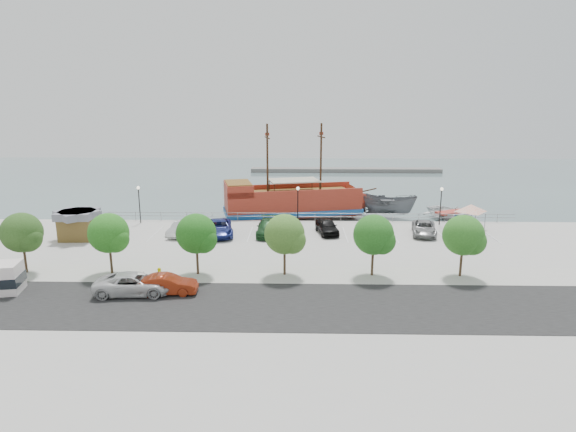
{
  "coord_description": "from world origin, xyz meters",
  "views": [
    {
      "loc": [
        0.12,
        -46.48,
        13.6
      ],
      "look_at": [
        -1.0,
        2.0,
        2.0
      ],
      "focal_mm": 30.0,
      "sensor_mm": 36.0,
      "label": 1
    }
  ],
  "objects": [
    {
      "name": "dock_mid",
      "position": [
        8.54,
        9.2,
        -0.82
      ],
      "size": [
        6.55,
        3.83,
        0.36
      ],
      "primitive_type": "cube",
      "rotation": [
        0.0,
        0.0,
        0.34
      ],
      "color": "#69655A",
      "rests_on": "ground"
    },
    {
      "name": "lamp_post_left",
      "position": [
        -18.0,
        6.5,
        2.94
      ],
      "size": [
        0.36,
        0.36,
        4.28
      ],
      "color": "black",
      "rests_on": "land_slab"
    },
    {
      "name": "lamp_post_right",
      "position": [
        16.0,
        6.5,
        2.94
      ],
      "size": [
        0.36,
        0.36,
        4.28
      ],
      "color": "black",
      "rests_on": "land_slab"
    },
    {
      "name": "shed",
      "position": [
        -22.17,
        0.04,
        1.54
      ],
      "size": [
        3.65,
        3.65,
        2.89
      ],
      "rotation": [
        0.0,
        0.0,
        0.04
      ],
      "color": "brown",
      "rests_on": "land_slab"
    },
    {
      "name": "parked_car_c",
      "position": [
        -8.15,
        1.57,
        0.8
      ],
      "size": [
        3.73,
        6.18,
        1.61
      ],
      "primitive_type": "imported",
      "rotation": [
        0.0,
        0.0,
        0.19
      ],
      "color": "navy",
      "rests_on": "land_slab"
    },
    {
      "name": "dock_east",
      "position": [
        16.73,
        9.2,
        -0.81
      ],
      "size": [
        6.91,
        3.86,
        0.38
      ],
      "primitive_type": "cube",
      "rotation": [
        0.0,
        0.0,
        0.31
      ],
      "color": "gray",
      "rests_on": "ground"
    },
    {
      "name": "tree_d",
      "position": [
        -0.85,
        -10.07,
        3.3
      ],
      "size": [
        3.3,
        3.2,
        5.0
      ],
      "color": "#473321",
      "rests_on": "sidewalk"
    },
    {
      "name": "ground",
      "position": [
        0.0,
        0.0,
        -1.0
      ],
      "size": [
        160.0,
        160.0,
        0.0
      ],
      "primitive_type": "plane",
      "color": "#506467"
    },
    {
      "name": "seawall_railing",
      "position": [
        0.0,
        7.8,
        0.53
      ],
      "size": [
        50.0,
        0.06,
        1.0
      ],
      "color": "gray",
      "rests_on": "land_slab"
    },
    {
      "name": "parked_car_f",
      "position": [
        8.16,
        2.79,
        0.82
      ],
      "size": [
        2.45,
        5.17,
        1.64
      ],
      "primitive_type": "imported",
      "rotation": [
        0.0,
        0.0,
        0.15
      ],
      "color": "silver",
      "rests_on": "land_slab"
    },
    {
      "name": "street_sedan",
      "position": [
        -9.38,
        -14.1,
        0.72
      ],
      "size": [
        4.42,
        1.73,
        1.43
      ],
      "primitive_type": "imported",
      "rotation": [
        0.0,
        0.0,
        1.62
      ],
      "color": "maroon",
      "rests_on": "street"
    },
    {
      "name": "parked_car_g",
      "position": [
        13.2,
        2.25,
        0.71
      ],
      "size": [
        3.27,
        5.44,
        1.41
      ],
      "primitive_type": "imported",
      "rotation": [
        0.0,
        0.0,
        -0.19
      ],
      "color": "gray",
      "rests_on": "land_slab"
    },
    {
      "name": "fire_hydrant",
      "position": [
        -10.89,
        -10.8,
        0.44
      ],
      "size": [
        0.28,
        0.28,
        0.81
      ],
      "rotation": [
        0.0,
        0.0,
        -0.35
      ],
      "color": "#C8C100",
      "rests_on": "sidewalk"
    },
    {
      "name": "parked_car_e",
      "position": [
        3.09,
        2.49,
        0.79
      ],
      "size": [
        2.66,
        4.89,
        1.58
      ],
      "primitive_type": "imported",
      "rotation": [
        0.0,
        0.0,
        0.18
      ],
      "color": "black",
      "rests_on": "land_slab"
    },
    {
      "name": "tree_e",
      "position": [
        6.15,
        -10.07,
        3.3
      ],
      "size": [
        3.3,
        3.2,
        5.0
      ],
      "color": "#473321",
      "rests_on": "sidewalk"
    },
    {
      "name": "dock_west",
      "position": [
        -14.56,
        9.2,
        -0.78
      ],
      "size": [
        7.65,
        2.3,
        0.44
      ],
      "primitive_type": "cube",
      "rotation": [
        0.0,
        0.0,
        0.02
      ],
      "color": "gray",
      "rests_on": "ground"
    },
    {
      "name": "speedboat",
      "position": [
        19.2,
        12.45,
        -0.27
      ],
      "size": [
        7.62,
        8.55,
        1.46
      ],
      "primitive_type": "imported",
      "rotation": [
        0.0,
        0.0,
        0.46
      ],
      "color": "white",
      "rests_on": "ground"
    },
    {
      "name": "tree_c",
      "position": [
        -7.85,
        -10.07,
        3.3
      ],
      "size": [
        3.3,
        3.2,
        5.0
      ],
      "color": "#473321",
      "rests_on": "sidewalk"
    },
    {
      "name": "street_van",
      "position": [
        -11.71,
        -14.15,
        0.78
      ],
      "size": [
        5.78,
        3.0,
        1.56
      ],
      "primitive_type": "imported",
      "rotation": [
        0.0,
        0.0,
        1.65
      ],
      "color": "silver",
      "rests_on": "street"
    },
    {
      "name": "sidewalk",
      "position": [
        0.0,
        -10.0,
        0.01
      ],
      "size": [
        100.0,
        4.0,
        0.05
      ],
      "primitive_type": "cube",
      "color": "#A6A49B",
      "rests_on": "land_slab"
    },
    {
      "name": "canopy_tent",
      "position": [
        18.76,
        4.81,
        2.73
      ],
      "size": [
        4.06,
        4.06,
        3.14
      ],
      "rotation": [
        0.0,
        0.0,
        0.08
      ],
      "color": "slate",
      "rests_on": "land_slab"
    },
    {
      "name": "tree_a",
      "position": [
        -21.85,
        -10.07,
        3.3
      ],
      "size": [
        3.3,
        3.2,
        5.0
      ],
      "color": "#473321",
      "rests_on": "sidewalk"
    },
    {
      "name": "land_slab",
      "position": [
        0.0,
        -21.0,
        -0.6
      ],
      "size": [
        100.0,
        58.0,
        1.2
      ],
      "primitive_type": "cube",
      "color": "#ABA9A5",
      "rests_on": "ground"
    },
    {
      "name": "far_shore",
      "position": [
        10.0,
        55.0,
        -0.6
      ],
      "size": [
        40.0,
        3.0,
        0.8
      ],
      "primitive_type": "cube",
      "color": "slate",
      "rests_on": "ground"
    },
    {
      "name": "patrol_boat",
      "position": [
        11.51,
        13.97,
        0.43
      ],
      "size": [
        7.85,
        5.61,
        2.85
      ],
      "primitive_type": "imported",
      "rotation": [
        0.0,
        0.0,
        1.14
      ],
      "color": "slate",
      "rests_on": "ground"
    },
    {
      "name": "street",
      "position": [
        0.0,
        -16.0,
        0.01
      ],
      "size": [
        100.0,
        8.0,
        0.04
      ],
      "primitive_type": "cube",
      "color": "black",
      "rests_on": "land_slab"
    },
    {
      "name": "parked_car_d",
      "position": [
        -3.09,
        1.89,
        0.79
      ],
      "size": [
        2.24,
        5.45,
        1.58
      ],
      "primitive_type": "imported",
      "rotation": [
        0.0,
        0.0,
        -0.01
      ],
      "color": "#1B451F",
      "rests_on": "land_slab"
    },
    {
      "name": "parked_car_h",
      "position": [
        17.51,
        2.32,
        0.78
      ],
      "size": [
        3.11,
        5.65,
        1.55
      ],
      "primitive_type": "imported",
      "rotation": [
        0.0,
        0.0,
        -0.18
      ],
      "color": "#28519E",
      "rests_on": "land_slab"
    },
    {
      "name": "lamp_post_mid",
      "position": [
        0.0,
        6.5,
        2.94
      ],
      "size": [
        0.36,
        0.36,
        4.28
      ],
      "color": "black",
      "rests_on": "land_slab"
    },
    {
      "name": "parked_car_b",
      "position": [
        -12.13,
        1.51,
        0.72
      ],
      "size": [
        2.36,
        4.57,
        1.43
      ],
      "primitive_type": "imported",
      "rotation": [
        0.0,
        0.0,
        -0.2
      ],
      "color": "silver",
      "rests_on": "land_slab"
    },
    {
      "name": "tree_b",
      "position": [
        -14.85,
        -10.07,
        3.3
      ],
      "size": [
        3.3,
        3.2,
        5.0
      ],
      "color": "#473321",
      "rests_on": "sidewalk"
    },
    {
      "name": "pirate_ship",
      "position": [
        0.68,
        13.49,
        1.09
      ],
      "size": [
        20.17,
        9.68,
        12.49
      ],
      "rotation": [
        0.0,
        0.0,
        0.23
      ],
      "color": "#A12E1E",
      "rests_on": "ground"
    },
    {
      "name": "tree_f",
      "position": [
        13.15,
        -10.07,
        3.3
      ],
      "size": [
        3.3,
        3.2,
        5.0
      ],
      "color": "#473321",
      "rests_on": "sidewalk"
    }
  ]
}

